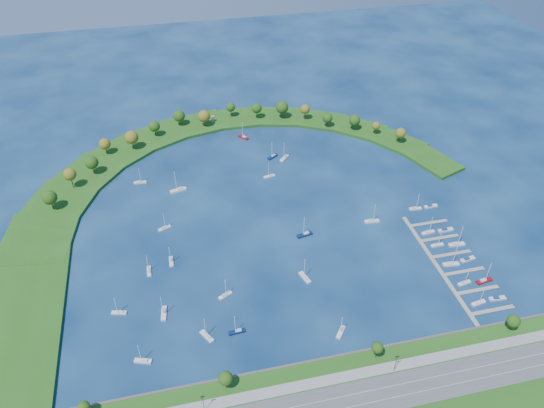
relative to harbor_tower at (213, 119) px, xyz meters
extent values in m
plane|color=#082147|center=(14.88, -115.24, -4.34)|extent=(700.00, 700.00, 0.00)
cube|color=#265216|center=(14.88, -239.24, -3.54)|extent=(420.00, 42.00, 1.60)
cube|color=#474442|center=(14.88, -217.74, -3.44)|extent=(420.00, 1.20, 1.80)
cube|color=#515154|center=(14.88, -239.24, -2.68)|extent=(420.00, 16.00, 0.12)
cube|color=gray|center=(14.88, -228.24, -2.68)|extent=(420.00, 5.00, 0.12)
cube|color=silver|center=(14.88, -236.74, -2.61)|extent=(420.00, 0.15, 0.02)
sphere|color=#284D13|center=(-80.12, -222.24, 3.20)|extent=(5.20, 5.20, 5.20)
cylinder|color=#382314|center=(-25.12, -222.24, -0.11)|extent=(0.56, 0.56, 5.25)
sphere|color=#284D13|center=(-25.12, -222.24, 3.71)|extent=(6.00, 6.00, 6.00)
cylinder|color=#382314|center=(39.88, -222.24, 0.06)|extent=(0.56, 0.56, 5.60)
sphere|color=#284D13|center=(39.88, -222.24, 3.90)|extent=(5.20, 5.20, 5.20)
cylinder|color=#382314|center=(104.88, -222.24, -0.29)|extent=(0.56, 0.56, 4.90)
sphere|color=#284D13|center=(104.88, -222.24, 3.36)|extent=(6.00, 6.00, 6.00)
cylinder|color=black|center=(-35.12, -230.24, 2.26)|extent=(0.24, 0.24, 10.00)
cylinder|color=black|center=(44.88, -230.24, 2.26)|extent=(0.24, 0.24, 10.00)
cube|color=#265216|center=(-111.87, -107.43, -3.34)|extent=(43.73, 48.72, 2.00)
cube|color=#265216|center=(-103.95, -77.67, -3.34)|extent=(50.23, 54.30, 2.00)
cube|color=#265216|center=(-89.15, -50.66, -3.34)|extent=(54.07, 56.09, 2.00)
cube|color=#265216|center=(-68.32, -27.98, -3.34)|extent=(55.20, 54.07, 2.00)
cube|color=#265216|center=(-42.68, -10.92, -3.34)|extent=(53.65, 48.47, 2.00)
cube|color=#265216|center=(-13.71, -0.48, -3.34)|extent=(49.62, 39.75, 2.00)
cube|color=#265216|center=(16.91, 2.74, -3.34)|extent=(44.32, 29.96, 2.00)
cube|color=#265216|center=(47.42, -1.45, -3.34)|extent=(49.49, 38.05, 2.00)
cube|color=#265216|center=(76.05, -12.80, -3.34)|extent=(51.13, 44.12, 2.00)
cube|color=#265216|center=(101.13, -30.67, -3.34)|extent=(49.19, 47.96, 2.00)
cube|color=#265216|center=(121.23, -54.00, -3.34)|extent=(43.90, 49.49, 2.00)
cube|color=#265216|center=(135.16, -81.46, -3.34)|extent=(35.67, 48.74, 2.00)
cube|color=#265216|center=(-111.87, -162.84, -3.39)|extent=(36.00, 130.81, 1.90)
cylinder|color=#382314|center=(-106.00, -83.57, 1.08)|extent=(0.56, 0.56, 6.83)
sphere|color=#284D13|center=(-106.00, -83.57, 6.20)|extent=(8.51, 8.51, 8.51)
cylinder|color=#382314|center=(-95.96, -63.85, 1.88)|extent=(0.56, 0.56, 8.43)
sphere|color=#676917|center=(-95.96, -63.85, 7.63)|extent=(7.68, 7.68, 7.68)
cylinder|color=#382314|center=(-83.98, -51.07, 1.12)|extent=(0.56, 0.56, 6.92)
sphere|color=#284D13|center=(-83.98, -51.07, 6.28)|extent=(8.50, 8.50, 8.50)
cylinder|color=#382314|center=(-76.57, -28.36, 0.78)|extent=(0.56, 0.56, 6.24)
sphere|color=#676917|center=(-76.57, -28.36, 5.43)|extent=(7.66, 7.66, 7.66)
cylinder|color=#382314|center=(-58.76, -26.05, 1.33)|extent=(0.56, 0.56, 7.33)
sphere|color=#676917|center=(-58.76, -26.05, 6.83)|extent=(9.20, 9.20, 9.20)
cylinder|color=#382314|center=(-42.94, -11.84, 0.86)|extent=(0.56, 0.56, 6.38)
sphere|color=#284D13|center=(-42.94, -11.84, 5.62)|extent=(7.86, 7.86, 7.86)
cylinder|color=#382314|center=(-24.52, 0.26, 0.61)|extent=(0.56, 0.56, 5.90)
sphere|color=#284D13|center=(-24.52, 0.26, 5.28)|extent=(8.56, 8.56, 8.56)
cylinder|color=#382314|center=(-6.88, -5.26, 0.87)|extent=(0.56, 0.56, 6.41)
sphere|color=#676917|center=(-6.88, -5.26, 5.85)|extent=(8.88, 8.88, 8.88)
cylinder|color=#382314|center=(14.48, 4.60, 1.00)|extent=(0.56, 0.56, 6.67)
sphere|color=#284D13|center=(14.48, 4.60, 5.70)|extent=(6.80, 6.80, 6.80)
cylinder|color=#382314|center=(33.06, -2.50, 1.19)|extent=(0.56, 0.56, 7.05)
sphere|color=#284D13|center=(33.06, -2.50, 6.21)|extent=(7.49, 7.49, 7.49)
cylinder|color=#382314|center=(51.65, -6.35, 1.24)|extent=(0.56, 0.56, 7.15)
sphere|color=#284D13|center=(51.65, -6.35, 6.70)|extent=(9.42, 9.42, 9.42)
cylinder|color=#382314|center=(67.87, -12.24, 1.28)|extent=(0.56, 0.56, 7.24)
sphere|color=#676917|center=(67.87, -12.24, 6.32)|extent=(7.08, 7.08, 7.08)
cylinder|color=#382314|center=(80.76, -26.78, 0.62)|extent=(0.56, 0.56, 5.91)
sphere|color=#284D13|center=(80.76, -26.78, 5.05)|extent=(7.37, 7.37, 7.37)
cylinder|color=#382314|center=(98.44, -35.19, 0.72)|extent=(0.56, 0.56, 6.12)
sphere|color=#284D13|center=(98.44, -35.19, 5.43)|extent=(8.25, 8.25, 8.25)
cylinder|color=#382314|center=(111.39, -44.34, 0.43)|extent=(0.56, 0.56, 5.53)
sphere|color=#676917|center=(111.39, -44.34, 4.35)|extent=(5.79, 5.79, 5.79)
cylinder|color=#382314|center=(123.27, -59.62, 0.84)|extent=(0.56, 0.56, 6.36)
sphere|color=#676917|center=(123.27, -59.62, 5.48)|extent=(7.31, 7.31, 7.31)
cylinder|color=gray|center=(0.00, 0.00, -0.20)|extent=(2.20, 2.20, 4.27)
cylinder|color=gray|center=(0.00, 0.00, 2.08)|extent=(2.60, 2.60, 0.30)
cube|color=gray|center=(92.88, -176.24, -3.99)|extent=(2.20, 82.00, 0.40)
cube|color=gray|center=(104.98, -209.24, -3.99)|extent=(22.00, 2.00, 0.40)
cylinder|color=#382314|center=(115.88, -209.24, -3.74)|extent=(0.36, 0.36, 1.60)
cube|color=gray|center=(104.98, -196.04, -3.99)|extent=(22.00, 2.00, 0.40)
cylinder|color=#382314|center=(115.88, -196.04, -3.74)|extent=(0.36, 0.36, 1.60)
cube|color=gray|center=(104.98, -182.84, -3.99)|extent=(22.00, 2.00, 0.40)
cylinder|color=#382314|center=(115.88, -182.84, -3.74)|extent=(0.36, 0.36, 1.60)
cube|color=gray|center=(104.98, -169.64, -3.99)|extent=(22.00, 2.00, 0.40)
cylinder|color=#382314|center=(115.88, -169.64, -3.74)|extent=(0.36, 0.36, 1.60)
cube|color=gray|center=(104.98, -156.44, -3.99)|extent=(22.00, 2.00, 0.40)
cylinder|color=#382314|center=(115.88, -156.44, -3.74)|extent=(0.36, 0.36, 1.60)
cube|color=gray|center=(104.98, -143.24, -3.99)|extent=(22.00, 2.00, 0.40)
cylinder|color=#382314|center=(115.88, -143.24, -3.74)|extent=(0.36, 0.36, 1.60)
cube|color=silver|center=(-43.44, -113.94, -3.89)|extent=(7.69, 4.89, 0.90)
cube|color=silver|center=(-44.13, -114.23, -3.13)|extent=(2.98, 2.38, 0.63)
cylinder|color=silver|center=(-42.89, -113.70, 1.61)|extent=(0.32, 0.32, 10.09)
cube|color=silver|center=(23.46, -168.77, -3.82)|extent=(4.77, 8.94, 1.03)
cube|color=silver|center=(23.71, -169.60, -2.94)|extent=(2.48, 3.37, 0.72)
cylinder|color=silver|center=(23.27, -168.11, 2.51)|extent=(0.32, 0.32, 11.63)
cube|color=silver|center=(-55.70, -65.33, -3.87)|extent=(7.93, 2.64, 0.94)
cube|color=silver|center=(-56.48, -65.28, -3.07)|extent=(2.82, 1.69, 0.66)
cylinder|color=silver|center=(-55.07, -65.36, 1.88)|extent=(0.32, 0.32, 10.55)
cube|color=#0B1C45|center=(32.36, -137.15, -3.80)|extent=(9.28, 4.19, 1.08)
cube|color=silver|center=(33.24, -136.97, -2.88)|extent=(3.42, 2.33, 0.75)
cylinder|color=silver|center=(31.65, -137.29, 2.79)|extent=(0.32, 0.32, 12.11)
cube|color=silver|center=(-53.43, -146.46, -3.89)|extent=(2.17, 7.47, 0.89)
cube|color=silver|center=(-53.43, -147.21, -3.13)|extent=(1.49, 2.62, 0.63)
cylinder|color=silver|center=(-53.42, -145.87, 1.58)|extent=(0.32, 0.32, 10.05)
cube|color=silver|center=(-47.72, -176.17, -3.82)|extent=(3.33, 8.86, 1.04)
cube|color=silver|center=(-47.62, -175.31, -2.94)|extent=(2.01, 3.19, 0.73)
cylinder|color=silver|center=(-47.79, -176.86, 2.54)|extent=(0.32, 0.32, 11.68)
cube|color=#0B1C45|center=(33.03, -55.13, -3.85)|extent=(8.01, 6.56, 0.98)
cube|color=silver|center=(33.70, -54.66, -3.01)|extent=(3.26, 2.95, 0.69)
cylinder|color=silver|center=(32.49, -55.50, 2.16)|extent=(0.32, 0.32, 11.04)
cube|color=silver|center=(-41.77, -141.83, -3.88)|extent=(2.29, 7.61, 0.91)
cube|color=silver|center=(-41.75, -141.08, -3.11)|extent=(1.54, 2.68, 0.64)
cylinder|color=silver|center=(-41.78, -142.44, 1.68)|extent=(0.32, 0.32, 10.22)
cube|color=silver|center=(40.44, -58.58, -3.81)|extent=(7.82, 8.02, 1.05)
cube|color=silver|center=(41.05, -57.95, -2.92)|extent=(3.36, 3.40, 0.74)
cylinder|color=silver|center=(39.96, -59.09, 2.62)|extent=(0.32, 0.32, 11.82)
cube|color=silver|center=(-17.73, -171.47, -3.90)|extent=(7.48, 5.23, 0.88)
cube|color=silver|center=(-18.38, -171.81, -3.14)|extent=(2.95, 2.47, 0.62)
cylinder|color=silver|center=(-17.21, -171.20, 1.51)|extent=(0.32, 0.32, 9.93)
cube|color=silver|center=(-58.19, -200.59, -3.88)|extent=(7.91, 4.47, 0.92)
cube|color=silver|center=(-57.47, -200.84, -3.10)|extent=(3.01, 2.27, 0.64)
cylinder|color=silver|center=(-58.77, -200.39, 1.72)|extent=(0.32, 0.32, 10.29)
cube|color=silver|center=(25.76, -77.17, -3.89)|extent=(7.81, 3.60, 0.90)
cube|color=silver|center=(26.50, -77.01, -3.12)|extent=(2.88, 1.98, 0.63)
cylinder|color=silver|center=(25.17, -77.29, 1.65)|extent=(0.32, 0.32, 10.17)
cube|color=silver|center=(-32.90, -79.33, -3.73)|extent=(10.50, 5.06, 1.21)
cube|color=silver|center=(-31.91, -79.10, -2.70)|extent=(3.90, 2.74, 0.85)
cylinder|color=silver|center=(-33.69, -79.51, 3.71)|extent=(0.32, 0.32, 13.67)
cube|color=silver|center=(-29.63, -193.88, -3.85)|extent=(6.14, 8.21, 0.98)
cube|color=silver|center=(-29.22, -194.59, -3.01)|extent=(2.84, 3.28, 0.69)
cylinder|color=silver|center=(-29.97, -193.32, 2.17)|extent=(0.32, 0.32, 11.05)
cube|color=maroon|center=(18.34, -25.24, -3.83)|extent=(7.16, 8.06, 1.01)
cube|color=silver|center=(18.87, -25.90, -2.97)|extent=(3.15, 3.34, 0.71)
cylinder|color=silver|center=(17.92, -24.72, 2.38)|extent=(0.32, 0.32, 11.41)
cube|color=silver|center=(-68.35, -170.91, -3.91)|extent=(7.40, 3.72, 0.86)
cube|color=silver|center=(-67.66, -171.09, -3.18)|extent=(2.76, 1.98, 0.60)
cylinder|color=silver|center=(-68.91, -170.77, 1.33)|extent=(0.32, 0.32, 9.62)
cube|color=silver|center=(73.25, -134.59, -3.82)|extent=(8.78, 3.14, 1.03)
cube|color=silver|center=(72.39, -134.52, -2.94)|extent=(3.15, 1.94, 0.72)
cylinder|color=silver|center=(73.93, -134.65, 2.50)|extent=(0.32, 0.32, 11.62)
cube|color=silver|center=(30.12, -205.24, -3.88)|extent=(6.44, 7.29, 0.92)
cube|color=silver|center=(30.60, -204.65, -3.10)|extent=(2.84, 3.02, 0.64)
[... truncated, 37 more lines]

